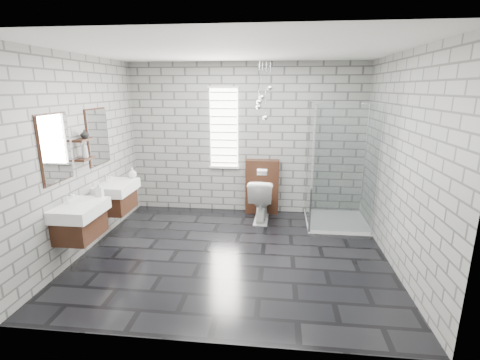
% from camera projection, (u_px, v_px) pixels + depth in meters
% --- Properties ---
extents(floor, '(4.20, 3.60, 0.02)m').
position_uv_depth(floor, '(234.00, 254.00, 4.90)').
color(floor, black).
rests_on(floor, ground).
extents(ceiling, '(4.20, 3.60, 0.02)m').
position_uv_depth(ceiling, '(233.00, 49.00, 4.20)').
color(ceiling, white).
rests_on(ceiling, wall_back).
extents(wall_back, '(4.20, 0.02, 2.70)m').
position_uv_depth(wall_back, '(246.00, 139.00, 6.29)').
color(wall_back, gray).
rests_on(wall_back, floor).
extents(wall_front, '(4.20, 0.02, 2.70)m').
position_uv_depth(wall_front, '(205.00, 203.00, 2.82)').
color(wall_front, gray).
rests_on(wall_front, floor).
extents(wall_left, '(0.02, 3.60, 2.70)m').
position_uv_depth(wall_left, '(81.00, 156.00, 4.78)').
color(wall_left, gray).
rests_on(wall_left, floor).
extents(wall_right, '(0.02, 3.60, 2.70)m').
position_uv_depth(wall_right, '(401.00, 163.00, 4.33)').
color(wall_right, gray).
rests_on(wall_right, floor).
extents(vanity_left, '(0.47, 0.70, 1.57)m').
position_uv_depth(vanity_left, '(77.00, 211.00, 4.36)').
color(vanity_left, '#3D2012').
rests_on(vanity_left, wall_left).
extents(vanity_right, '(0.47, 0.70, 1.57)m').
position_uv_depth(vanity_right, '(114.00, 189.00, 5.34)').
color(vanity_right, '#3D2012').
rests_on(vanity_right, wall_left).
extents(shelf_lower, '(0.14, 0.30, 0.03)m').
position_uv_depth(shelf_lower, '(85.00, 159.00, 4.73)').
color(shelf_lower, '#3D2012').
rests_on(shelf_lower, wall_left).
extents(shelf_upper, '(0.14, 0.30, 0.03)m').
position_uv_depth(shelf_upper, '(83.00, 140.00, 4.66)').
color(shelf_upper, '#3D2012').
rests_on(shelf_upper, wall_left).
extents(window, '(0.56, 0.05, 1.48)m').
position_uv_depth(window, '(224.00, 128.00, 6.26)').
color(window, white).
rests_on(window, wall_back).
extents(cistern_panel, '(0.60, 0.20, 1.00)m').
position_uv_depth(cistern_panel, '(262.00, 187.00, 6.37)').
color(cistern_panel, '#3D2012').
rests_on(cistern_panel, floor).
extents(flush_plate, '(0.18, 0.01, 0.12)m').
position_uv_depth(flush_plate, '(262.00, 172.00, 6.19)').
color(flush_plate, silver).
rests_on(flush_plate, cistern_panel).
extents(shower_enclosure, '(1.00, 1.00, 2.03)m').
position_uv_depth(shower_enclosure, '(332.00, 197.00, 5.75)').
color(shower_enclosure, white).
rests_on(shower_enclosure, floor).
extents(pendant_cluster, '(0.27, 0.26, 0.96)m').
position_uv_depth(pendant_cluster, '(263.00, 102.00, 5.66)').
color(pendant_cluster, silver).
rests_on(pendant_cluster, ceiling).
extents(toilet, '(0.44, 0.75, 0.75)m').
position_uv_depth(toilet, '(261.00, 200.00, 6.04)').
color(toilet, white).
rests_on(toilet, floor).
extents(soap_bottle_a, '(0.10, 0.10, 0.20)m').
position_uv_depth(soap_bottle_a, '(99.00, 189.00, 4.63)').
color(soap_bottle_a, '#B2B2B2').
rests_on(soap_bottle_a, vanity_left).
extents(soap_bottle_b, '(0.16, 0.16, 0.17)m').
position_uv_depth(soap_bottle_b, '(132.00, 173.00, 5.58)').
color(soap_bottle_b, '#B2B2B2').
rests_on(soap_bottle_b, vanity_right).
extents(soap_bottle_c, '(0.10, 0.10, 0.22)m').
position_uv_depth(soap_bottle_c, '(85.00, 150.00, 4.69)').
color(soap_bottle_c, '#B2B2B2').
rests_on(soap_bottle_c, shelf_lower).
extents(vase, '(0.14, 0.14, 0.12)m').
position_uv_depth(vase, '(85.00, 134.00, 4.68)').
color(vase, '#B2B2B2').
rests_on(vase, shelf_upper).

